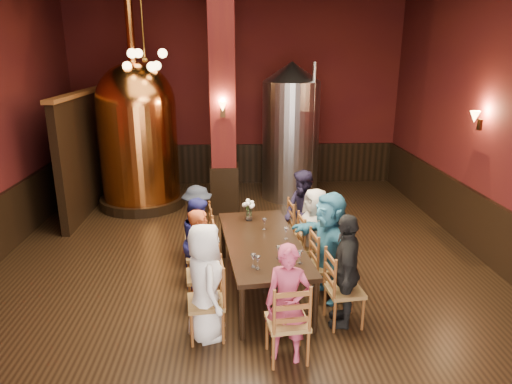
{
  "coord_description": "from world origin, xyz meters",
  "views": [
    {
      "loc": [
        -0.1,
        -6.4,
        3.27
      ],
      "look_at": [
        0.23,
        0.2,
        1.22
      ],
      "focal_mm": 32.0,
      "sensor_mm": 36.0,
      "label": 1
    }
  ],
  "objects_px": {
    "steel_vessel": "(291,132)",
    "rose_vase": "(249,207)",
    "dining_table": "(262,245)",
    "copper_kettle": "(138,134)",
    "person_0": "(205,282)",
    "person_2": "(200,242)",
    "person_1": "(202,260)"
  },
  "relations": [
    {
      "from": "person_2",
      "to": "person_0",
      "type": "bearing_deg",
      "value": -167.12
    },
    {
      "from": "copper_kettle",
      "to": "rose_vase",
      "type": "xyz_separation_m",
      "value": [
        2.24,
        -3.05,
        -0.61
      ]
    },
    {
      "from": "dining_table",
      "to": "person_0",
      "type": "relative_size",
      "value": 1.75
    },
    {
      "from": "person_1",
      "to": "copper_kettle",
      "type": "bearing_deg",
      "value": 35.75
    },
    {
      "from": "person_2",
      "to": "steel_vessel",
      "type": "distance_m",
      "value": 4.51
    },
    {
      "from": "person_2",
      "to": "steel_vessel",
      "type": "height_order",
      "value": "steel_vessel"
    },
    {
      "from": "copper_kettle",
      "to": "steel_vessel",
      "type": "xyz_separation_m",
      "value": [
        3.3,
        0.43,
        -0.05
      ]
    },
    {
      "from": "steel_vessel",
      "to": "rose_vase",
      "type": "relative_size",
      "value": 9.04
    },
    {
      "from": "dining_table",
      "to": "person_0",
      "type": "bearing_deg",
      "value": -130.36
    },
    {
      "from": "person_0",
      "to": "person_1",
      "type": "height_order",
      "value": "person_0"
    },
    {
      "from": "dining_table",
      "to": "person_2",
      "type": "relative_size",
      "value": 1.91
    },
    {
      "from": "dining_table",
      "to": "person_1",
      "type": "relative_size",
      "value": 1.83
    },
    {
      "from": "person_1",
      "to": "steel_vessel",
      "type": "relative_size",
      "value": 0.45
    },
    {
      "from": "dining_table",
      "to": "person_2",
      "type": "height_order",
      "value": "person_2"
    },
    {
      "from": "dining_table",
      "to": "rose_vase",
      "type": "relative_size",
      "value": 7.4
    },
    {
      "from": "person_2",
      "to": "copper_kettle",
      "type": "bearing_deg",
      "value": 28.95
    },
    {
      "from": "copper_kettle",
      "to": "person_1",
      "type": "bearing_deg",
      "value": -69.64
    },
    {
      "from": "person_0",
      "to": "person_1",
      "type": "relative_size",
      "value": 1.04
    },
    {
      "from": "dining_table",
      "to": "copper_kettle",
      "type": "xyz_separation_m",
      "value": [
        -2.39,
        3.85,
        0.89
      ]
    },
    {
      "from": "steel_vessel",
      "to": "rose_vase",
      "type": "distance_m",
      "value": 3.68
    },
    {
      "from": "copper_kettle",
      "to": "steel_vessel",
      "type": "height_order",
      "value": "copper_kettle"
    },
    {
      "from": "person_1",
      "to": "dining_table",
      "type": "bearing_deg",
      "value": -46.81
    },
    {
      "from": "person_0",
      "to": "copper_kettle",
      "type": "relative_size",
      "value": 0.33
    },
    {
      "from": "dining_table",
      "to": "copper_kettle",
      "type": "height_order",
      "value": "copper_kettle"
    },
    {
      "from": "person_0",
      "to": "copper_kettle",
      "type": "height_order",
      "value": "copper_kettle"
    },
    {
      "from": "person_2",
      "to": "rose_vase",
      "type": "height_order",
      "value": "person_2"
    },
    {
      "from": "dining_table",
      "to": "steel_vessel",
      "type": "height_order",
      "value": "steel_vessel"
    },
    {
      "from": "person_0",
      "to": "rose_vase",
      "type": "relative_size",
      "value": 4.23
    },
    {
      "from": "person_0",
      "to": "person_2",
      "type": "distance_m",
      "value": 1.33
    },
    {
      "from": "person_2",
      "to": "steel_vessel",
      "type": "xyz_separation_m",
      "value": [
        1.79,
        4.05,
        0.87
      ]
    },
    {
      "from": "person_0",
      "to": "rose_vase",
      "type": "bearing_deg",
      "value": -32.08
    },
    {
      "from": "person_1",
      "to": "steel_vessel",
      "type": "distance_m",
      "value": 5.08
    }
  ]
}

